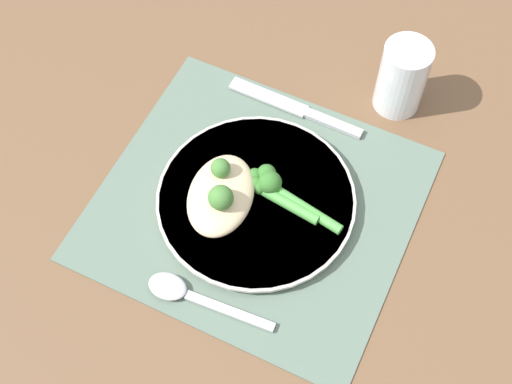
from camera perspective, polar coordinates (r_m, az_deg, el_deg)
The scene contains 11 objects.
ground_plane at distance 0.92m, azimuth 0.00°, elevation -1.03°, with size 3.00×3.00×0.00m, color brown.
placemat at distance 0.91m, azimuth 0.00°, elevation -0.97°, with size 0.39×0.36×0.00m.
plate at distance 0.91m, azimuth 0.00°, elevation -0.65°, with size 0.25×0.25×0.01m.
chicken_fillet at distance 0.89m, azimuth -2.83°, elevation -0.26°, with size 0.10×0.13×0.03m.
pesto_dollop_primary at distance 0.88m, azimuth -2.81°, elevation 2.00°, with size 0.02×0.02×0.02m.
pesto_dollop_secondary at distance 0.86m, azimuth -2.84°, elevation -0.45°, with size 0.03×0.03×0.03m.
broccoli_stalk_right at distance 0.90m, azimuth 1.28°, elevation -0.01°, with size 0.11×0.04×0.02m.
broccoli_stalk_front at distance 0.89m, azimuth 1.77°, elevation 0.32°, with size 0.13×0.05×0.03m.
knife at distance 0.99m, azimuth 3.31°, elevation 6.67°, with size 0.20×0.02×0.01m.
spoon at distance 0.86m, azimuth -6.03°, elevation -7.93°, with size 0.16×0.04×0.01m.
water_glass at distance 0.98m, azimuth 11.62°, elevation 8.97°, with size 0.06×0.06×0.11m.
Camera 1 is at (0.19, -0.40, 0.80)m, focal length 50.00 mm.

